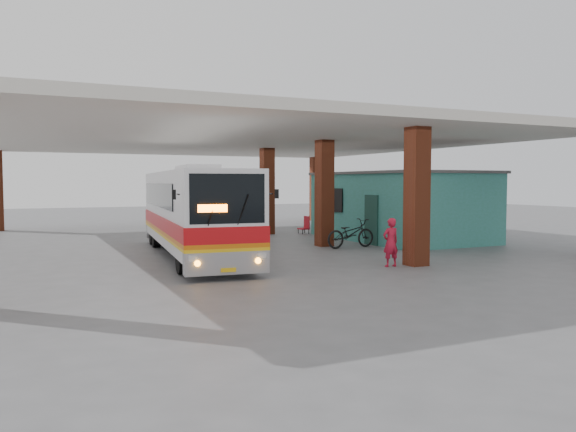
% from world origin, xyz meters
% --- Properties ---
extents(ground, '(90.00, 90.00, 0.00)m').
position_xyz_m(ground, '(0.00, 0.00, 0.00)').
color(ground, '#515154').
rests_on(ground, ground).
extents(brick_columns, '(20.10, 21.60, 4.35)m').
position_xyz_m(brick_columns, '(1.43, 5.00, 2.17)').
color(brick_columns, brown).
rests_on(brick_columns, ground).
extents(canopy_roof, '(21.00, 23.00, 0.30)m').
position_xyz_m(canopy_roof, '(0.50, 6.50, 4.50)').
color(canopy_roof, silver).
rests_on(canopy_roof, brick_columns).
extents(shop_building, '(5.20, 8.20, 3.11)m').
position_xyz_m(shop_building, '(7.49, 4.00, 1.56)').
color(shop_building, '#327D68').
rests_on(shop_building, ground).
extents(coach_bus, '(3.43, 11.14, 3.20)m').
position_xyz_m(coach_bus, '(-2.77, 2.15, 1.59)').
color(coach_bus, silver).
rests_on(coach_bus, ground).
extents(motorcycle, '(2.25, 0.91, 1.16)m').
position_xyz_m(motorcycle, '(3.64, 1.98, 0.58)').
color(motorcycle, black).
rests_on(motorcycle, ground).
extents(pedestrian, '(0.56, 0.37, 1.52)m').
position_xyz_m(pedestrian, '(2.12, -2.87, 0.76)').
color(pedestrian, '#B5162E').
rests_on(pedestrian, ground).
extents(red_chair, '(0.52, 0.52, 0.90)m').
position_xyz_m(red_chair, '(4.85, 8.37, 0.41)').
color(red_chair, red).
rests_on(red_chair, ground).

